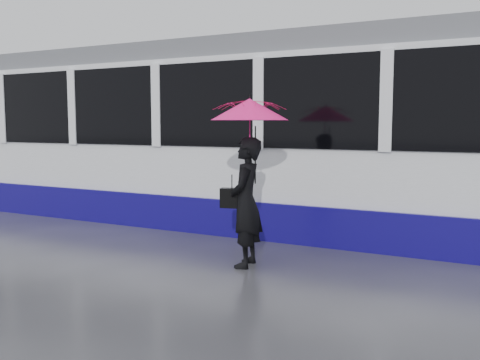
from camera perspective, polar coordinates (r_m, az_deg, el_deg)
The scene contains 6 objects.
ground at distance 8.01m, azimuth -6.59°, elevation -7.60°, with size 90.00×90.00×0.00m, color #2E2D33.
rails at distance 10.12m, azimuth 1.46°, elevation -4.64°, with size 34.00×1.51×0.02m.
tram at distance 11.48m, azimuth -11.21°, elevation 4.69°, with size 26.00×2.56×3.35m.
woman at distance 7.01m, azimuth 0.63°, elevation -2.40°, with size 0.62×0.41×1.71m, color black.
umbrella at distance 6.91m, azimuth 1.01°, elevation 5.94°, with size 1.20×1.20×1.15m.
handbag at distance 7.12m, azimuth -0.87°, elevation -1.93°, with size 0.33×0.20×0.44m.
Camera 1 is at (4.42, -6.41, 1.88)m, focal length 40.00 mm.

